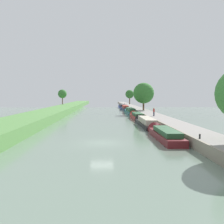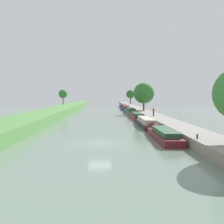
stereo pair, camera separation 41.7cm
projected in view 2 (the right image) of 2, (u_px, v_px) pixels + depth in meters
name	position (u px, v px, depth m)	size (l,w,h in m)	color
ground_plane	(100.00, 143.00, 27.67)	(160.00, 160.00, 0.00)	slate
right_towpath	(199.00, 138.00, 27.90)	(3.73, 260.00, 1.06)	gray
stone_quay	(181.00, 137.00, 27.85)	(0.25, 260.00, 1.11)	gray
narrowboat_maroon	(162.00, 134.00, 30.34)	(2.10, 11.41, 2.00)	maroon
narrowboat_black	(145.00, 122.00, 43.40)	(2.08, 14.01, 2.14)	black
narrowboat_red	(136.00, 116.00, 56.63)	(2.10, 12.36, 1.99)	maroon
narrowboat_teal	(130.00, 111.00, 71.35)	(1.94, 16.36, 2.18)	#195B60
narrowboat_navy	(125.00, 108.00, 88.17)	(1.81, 15.38, 2.14)	#141E42
narrowboat_blue	(122.00, 106.00, 105.66)	(1.95, 16.06, 2.12)	#283D93
tree_rightbank_midnear	(144.00, 93.00, 69.83)	(5.72, 5.72, 7.53)	brown
tree_rightbank_midfar	(130.00, 94.00, 115.77)	(3.88, 3.88, 6.48)	brown
tree_leftbank_downstream	(63.00, 94.00, 96.86)	(3.33, 3.33, 5.72)	brown
person_walking	(153.00, 112.00, 49.92)	(0.34, 0.34, 1.66)	#282D42
mooring_bollard_near	(197.00, 136.00, 23.99)	(0.16, 0.16, 0.45)	black
mooring_bollard_far	(125.00, 104.00, 113.39)	(0.16, 0.16, 0.45)	black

